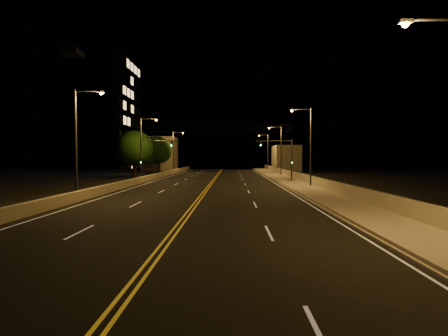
{
  "coord_description": "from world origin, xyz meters",
  "views": [
    {
      "loc": [
        2.73,
        -13.7,
        3.61
      ],
      "look_at": [
        2.0,
        18.0,
        2.5
      ],
      "focal_mm": 26.0,
      "sensor_mm": 36.0,
      "label": 1
    }
  ],
  "objects_px": {
    "streetlight_2": "(280,147)",
    "traffic_signal_right": "(284,155)",
    "streetlight_6": "(174,149)",
    "streetlight_1": "(308,142)",
    "building_tower": "(72,115)",
    "tree_3": "(159,151)",
    "streetlight_3": "(267,150)",
    "tree_0": "(135,148)",
    "traffic_signal_left": "(148,155)",
    "streetlight_5": "(143,145)",
    "tree_2": "(157,150)",
    "streetlight_4": "(79,136)",
    "tree_1": "(133,151)"
  },
  "relations": [
    {
      "from": "streetlight_2",
      "to": "traffic_signal_left",
      "type": "height_order",
      "value": "streetlight_2"
    },
    {
      "from": "streetlight_6",
      "to": "tree_0",
      "type": "distance_m",
      "value": 19.33
    },
    {
      "from": "streetlight_2",
      "to": "tree_2",
      "type": "distance_m",
      "value": 26.24
    },
    {
      "from": "building_tower",
      "to": "tree_3",
      "type": "xyz_separation_m",
      "value": [
        15.69,
        9.37,
        -6.98
      ]
    },
    {
      "from": "streetlight_5",
      "to": "streetlight_2",
      "type": "bearing_deg",
      "value": 31.9
    },
    {
      "from": "streetlight_1",
      "to": "streetlight_2",
      "type": "height_order",
      "value": "same"
    },
    {
      "from": "streetlight_3",
      "to": "building_tower",
      "type": "relative_size",
      "value": 0.36
    },
    {
      "from": "traffic_signal_right",
      "to": "building_tower",
      "type": "height_order",
      "value": "building_tower"
    },
    {
      "from": "traffic_signal_left",
      "to": "streetlight_2",
      "type": "bearing_deg",
      "value": 36.05
    },
    {
      "from": "streetlight_4",
      "to": "streetlight_6",
      "type": "height_order",
      "value": "same"
    },
    {
      "from": "streetlight_4",
      "to": "tree_0",
      "type": "bearing_deg",
      "value": 96.89
    },
    {
      "from": "traffic_signal_right",
      "to": "tree_0",
      "type": "bearing_deg",
      "value": 160.86
    },
    {
      "from": "streetlight_2",
      "to": "building_tower",
      "type": "bearing_deg",
      "value": 171.87
    },
    {
      "from": "streetlight_1",
      "to": "streetlight_4",
      "type": "distance_m",
      "value": 23.92
    },
    {
      "from": "tree_1",
      "to": "building_tower",
      "type": "bearing_deg",
      "value": 156.18
    },
    {
      "from": "building_tower",
      "to": "tree_2",
      "type": "distance_m",
      "value": 18.21
    },
    {
      "from": "streetlight_3",
      "to": "streetlight_6",
      "type": "height_order",
      "value": "same"
    },
    {
      "from": "streetlight_3",
      "to": "tree_2",
      "type": "relative_size",
      "value": 1.14
    },
    {
      "from": "streetlight_1",
      "to": "streetlight_5",
      "type": "bearing_deg",
      "value": 157.64
    },
    {
      "from": "streetlight_3",
      "to": "traffic_signal_right",
      "type": "distance_m",
      "value": 36.2
    },
    {
      "from": "streetlight_2",
      "to": "traffic_signal_right",
      "type": "relative_size",
      "value": 1.53
    },
    {
      "from": "tree_1",
      "to": "tree_3",
      "type": "relative_size",
      "value": 0.91
    },
    {
      "from": "traffic_signal_right",
      "to": "traffic_signal_left",
      "type": "height_order",
      "value": "same"
    },
    {
      "from": "streetlight_2",
      "to": "tree_3",
      "type": "bearing_deg",
      "value": 149.12
    },
    {
      "from": "traffic_signal_left",
      "to": "tree_0",
      "type": "relative_size",
      "value": 0.76
    },
    {
      "from": "building_tower",
      "to": "tree_1",
      "type": "height_order",
      "value": "building_tower"
    },
    {
      "from": "streetlight_6",
      "to": "streetlight_3",
      "type": "bearing_deg",
      "value": 22.93
    },
    {
      "from": "streetlight_4",
      "to": "tree_2",
      "type": "bearing_deg",
      "value": 94.38
    },
    {
      "from": "traffic_signal_left",
      "to": "streetlight_6",
      "type": "bearing_deg",
      "value": 92.4
    },
    {
      "from": "streetlight_3",
      "to": "building_tower",
      "type": "bearing_deg",
      "value": -159.41
    },
    {
      "from": "traffic_signal_right",
      "to": "tree_2",
      "type": "xyz_separation_m",
      "value": [
        -23.11,
        23.78,
        1.29
      ]
    },
    {
      "from": "streetlight_6",
      "to": "streetlight_1",
      "type": "bearing_deg",
      "value": -58.1
    },
    {
      "from": "tree_3",
      "to": "streetlight_1",
      "type": "bearing_deg",
      "value": -55.72
    },
    {
      "from": "building_tower",
      "to": "tree_0",
      "type": "bearing_deg",
      "value": -37.32
    },
    {
      "from": "streetlight_4",
      "to": "building_tower",
      "type": "xyz_separation_m",
      "value": [
        -19.75,
        38.66,
        6.72
      ]
    },
    {
      "from": "streetlight_4",
      "to": "streetlight_3",
      "type": "bearing_deg",
      "value": 68.39
    },
    {
      "from": "streetlight_5",
      "to": "streetlight_6",
      "type": "bearing_deg",
      "value": 90.0
    },
    {
      "from": "streetlight_4",
      "to": "tree_0",
      "type": "distance_m",
      "value": 26.19
    },
    {
      "from": "streetlight_5",
      "to": "tree_2",
      "type": "bearing_deg",
      "value": 98.15
    },
    {
      "from": "streetlight_4",
      "to": "traffic_signal_left",
      "type": "distance_m",
      "value": 18.09
    },
    {
      "from": "tree_0",
      "to": "tree_3",
      "type": "xyz_separation_m",
      "value": [
        -0.92,
        22.03,
        0.05
      ]
    },
    {
      "from": "streetlight_3",
      "to": "tree_0",
      "type": "relative_size",
      "value": 1.16
    },
    {
      "from": "streetlight_4",
      "to": "traffic_signal_left",
      "type": "height_order",
      "value": "streetlight_4"
    },
    {
      "from": "traffic_signal_right",
      "to": "streetlight_5",
      "type": "bearing_deg",
      "value": 175.88
    },
    {
      "from": "streetlight_2",
      "to": "streetlight_3",
      "type": "relative_size",
      "value": 1.0
    },
    {
      "from": "streetlight_6",
      "to": "tree_2",
      "type": "height_order",
      "value": "streetlight_6"
    },
    {
      "from": "traffic_signal_left",
      "to": "building_tower",
      "type": "relative_size",
      "value": 0.24
    },
    {
      "from": "traffic_signal_right",
      "to": "tree_3",
      "type": "height_order",
      "value": "tree_3"
    },
    {
      "from": "streetlight_3",
      "to": "building_tower",
      "type": "height_order",
      "value": "building_tower"
    },
    {
      "from": "traffic_signal_left",
      "to": "building_tower",
      "type": "bearing_deg",
      "value": 135.3
    }
  ]
}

